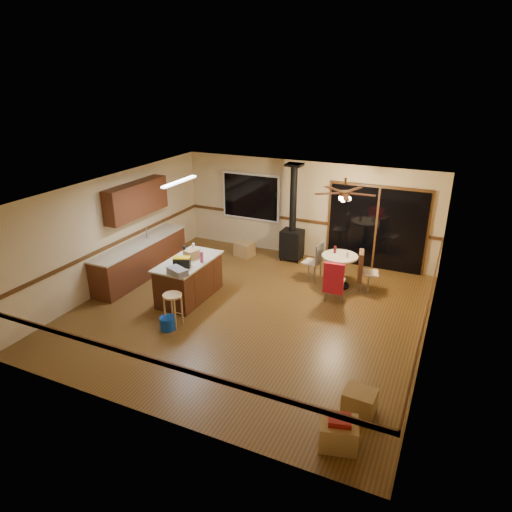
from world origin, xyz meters
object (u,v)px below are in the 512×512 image
Objects in this scene: toolbox_grey at (177,272)px; blue_bucket at (168,323)px; kitchen_island at (189,279)px; box_corner_a at (339,434)px; box_corner_b at (359,402)px; chair_near at (334,278)px; toolbox_black at (182,263)px; box_under_window at (244,249)px; wood_stove at (292,234)px; dining_table at (339,265)px; bar_stool at (173,310)px; chair_left at (316,258)px; chair_right at (362,266)px.

blue_bucket is at bearing -78.93° from toolbox_grey.
kitchen_island is 1.42m from blue_bucket.
box_corner_a is 0.77m from box_corner_b.
kitchen_island is at bearing -160.04° from chair_near.
box_corner_a is (1.21, -3.99, -0.40)m from chair_near.
chair_near is (2.92, 1.43, -0.40)m from toolbox_black.
box_under_window is at bearing 126.37° from box_corner_a.
box_corner_a reaches higher than box_under_window.
wood_stove reaches higher than dining_table.
kitchen_island is 2.43× the size of bar_stool.
wood_stove is 2.59m from chair_near.
blue_bucket is (-0.97, -4.40, -0.60)m from wood_stove.
box_corner_b is (3.01, -5.19, -0.54)m from wood_stove.
toolbox_black is (-0.13, 0.37, 0.03)m from toolbox_grey.
toolbox_black reaches higher than chair_near.
chair_left is at bearing 53.26° from toolbox_grey.
dining_table is 4.37m from box_corner_b.
box_corner_a is at bearing -34.69° from kitchen_island.
bar_stool is 4.20m from box_corner_a.
kitchen_island is 1.24m from bar_stool.
wood_stove is 7.15× the size of toolbox_black.
chair_left is (1.91, 3.23, 0.24)m from bar_stool.
kitchen_island reaches higher than blue_bucket.
dining_table is (1.58, -1.08, -0.20)m from wood_stove.
box_corner_b is (4.31, -2.14, -0.27)m from kitchen_island.
toolbox_black is 3.27m from chair_near.
chair_near is 1.37× the size of box_corner_a.
kitchen_island is 0.65m from toolbox_black.
chair_right is (3.07, 3.33, 0.47)m from blue_bucket.
wood_stove is at bearing 134.69° from chair_left.
chair_left is 4.68m from box_corner_b.
toolbox_black is 1.13× the size of blue_bucket.
box_corner_a is (2.90, -5.96, -0.54)m from wood_stove.
chair_right is (0.41, 0.90, 0.00)m from chair_near.
toolbox_grey is at bearing 160.87° from box_corner_b.
toolbox_grey is 1.25× the size of toolbox_black.
chair_left reaches higher than blue_bucket.
dining_table is at bearing 34.38° from kitchen_island.
chair_near is 1.00× the size of chair_right.
bar_stool is 1.44× the size of box_under_window.
box_corner_b reaches higher than blue_bucket.
chair_near is 0.98m from chair_right.
toolbox_grey is 0.86× the size of chair_left.
kitchen_island is 2.40× the size of chair_near.
box_under_window is 6.52m from box_corner_b.
kitchen_island is 3.29× the size of box_corner_a.
chair_near is at bearing 19.96° from kitchen_island.
chair_near is at bearing 26.16° from toolbox_black.
kitchen_island is 4.82m from box_corner_b.
toolbox_grey is 1.42× the size of blue_bucket.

